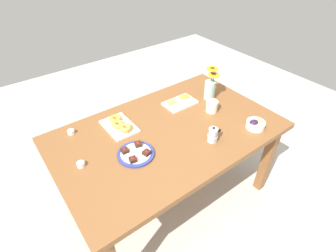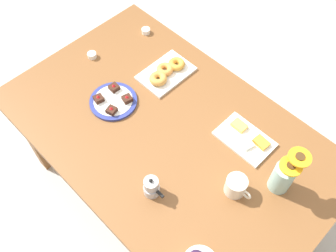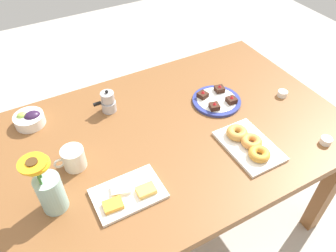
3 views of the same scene
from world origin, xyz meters
The scene contains 11 objects.
ground_plane centered at (0.00, 0.00, 0.00)m, with size 6.00×6.00×0.00m, color #B7B2A8.
dining_table centered at (0.00, 0.00, 0.65)m, with size 1.60×1.00×0.74m.
coffee_mug centered at (0.42, -0.01, 0.79)m, with size 0.13×0.09×0.09m.
grape_bowl centered at (0.52, -0.35, 0.77)m, with size 0.13×0.13×0.07m.
cheese_platter centered at (0.29, 0.22, 0.75)m, with size 0.26×0.17×0.03m.
croissant_platter centered at (-0.26, 0.24, 0.76)m, with size 0.19×0.28×0.05m.
jam_cup_honey centered at (-0.56, 0.38, 0.76)m, with size 0.05×0.05×0.03m.
jam_cup_berry centered at (-0.63, 0.04, 0.76)m, with size 0.05×0.05×0.03m.
dessert_plate centered at (-0.31, -0.07, 0.75)m, with size 0.24×0.24×0.05m.
flower_vase centered at (0.54, 0.14, 0.84)m, with size 0.11×0.12×0.27m.
moka_pot centered at (0.17, -0.27, 0.79)m, with size 0.11×0.07×0.12m.
Camera 1 is at (-0.87, -1.16, 1.92)m, focal length 28.00 mm.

